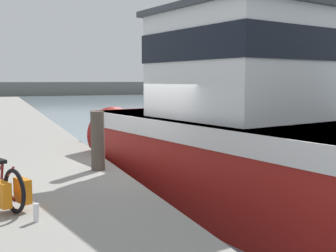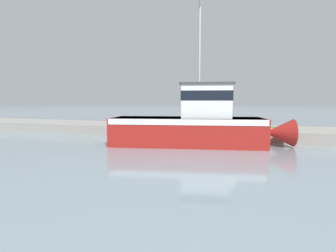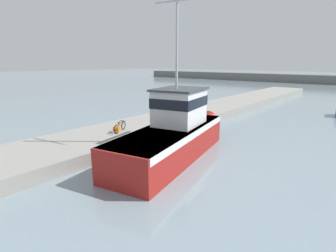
{
  "view_description": "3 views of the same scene",
  "coord_description": "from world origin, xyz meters",
  "px_view_note": "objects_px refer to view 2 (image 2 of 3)",
  "views": [
    {
      "loc": [
        -3.26,
        -8.04,
        2.58
      ],
      "look_at": [
        -0.4,
        -1.07,
        1.75
      ],
      "focal_mm": 45.0,
      "sensor_mm": 36.0,
      "label": 1
    },
    {
      "loc": [
        17.93,
        2.45,
        2.84
      ],
      "look_at": [
        0.23,
        -3.59,
        1.1
      ],
      "focal_mm": 28.0,
      "sensor_mm": 36.0,
      "label": 2
    },
    {
      "loc": [
        10.68,
        -13.26,
        5.54
      ],
      "look_at": [
        -1.42,
        1.38,
        0.89
      ],
      "focal_mm": 28.0,
      "sensor_mm": 36.0,
      "label": 3
    }
  ],
  "objects_px": {
    "fishing_boat_main": "(196,123)",
    "mooring_post": "(223,122)",
    "water_bottle_by_bike": "(191,125)",
    "bicycle_touring": "(202,123)"
  },
  "relations": [
    {
      "from": "bicycle_touring",
      "to": "mooring_post",
      "type": "relative_size",
      "value": 1.34
    },
    {
      "from": "mooring_post",
      "to": "water_bottle_by_bike",
      "type": "bearing_deg",
      "value": -117.32
    },
    {
      "from": "water_bottle_by_bike",
      "to": "bicycle_touring",
      "type": "bearing_deg",
      "value": 114.67
    },
    {
      "from": "fishing_boat_main",
      "to": "mooring_post",
      "type": "xyz_separation_m",
      "value": [
        -2.74,
        1.38,
        -0.1
      ]
    },
    {
      "from": "mooring_post",
      "to": "bicycle_touring",
      "type": "bearing_deg",
      "value": -132.71
    },
    {
      "from": "fishing_boat_main",
      "to": "water_bottle_by_bike",
      "type": "bearing_deg",
      "value": -173.72
    },
    {
      "from": "fishing_boat_main",
      "to": "mooring_post",
      "type": "relative_size",
      "value": 10.01
    },
    {
      "from": "fishing_boat_main",
      "to": "bicycle_touring",
      "type": "relative_size",
      "value": 7.49
    },
    {
      "from": "mooring_post",
      "to": "water_bottle_by_bike",
      "type": "height_order",
      "value": "mooring_post"
    },
    {
      "from": "fishing_boat_main",
      "to": "mooring_post",
      "type": "distance_m",
      "value": 3.07
    }
  ]
}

